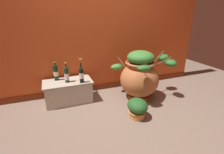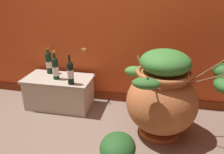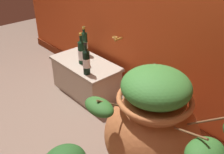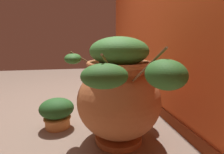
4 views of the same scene
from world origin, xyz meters
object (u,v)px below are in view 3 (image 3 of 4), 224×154
Objects in this scene: wine_bottle_left at (81,52)px; wine_bottle_middle at (86,61)px; terracotta_urn at (154,127)px; wine_bottle_right at (84,42)px.

wine_bottle_middle is at bearing -24.67° from wine_bottle_left.
terracotta_urn is 1.43m from wine_bottle_right.
wine_bottle_right is (-0.16, 0.16, 0.01)m from wine_bottle_left.
wine_bottle_left is (-1.20, 0.27, 0.08)m from terracotta_urn.
wine_bottle_middle is (-0.98, 0.16, 0.09)m from terracotta_urn.
wine_bottle_left is at bearing -44.85° from wine_bottle_right.
terracotta_urn is 1.00m from wine_bottle_middle.
wine_bottle_left reaches higher than wine_bottle_right.
wine_bottle_middle reaches higher than wine_bottle_right.
terracotta_urn is 3.17× the size of wine_bottle_left.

